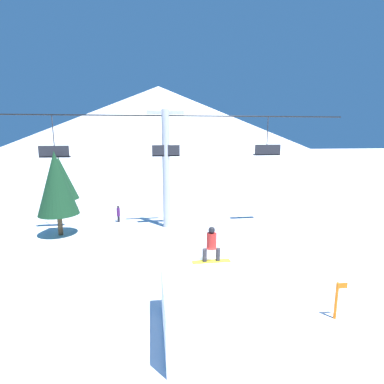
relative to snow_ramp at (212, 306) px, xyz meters
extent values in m
plane|color=white|center=(0.58, 0.81, -0.97)|extent=(220.00, 220.00, 0.00)
cone|color=silver|center=(0.58, 68.45, 7.86)|extent=(86.14, 86.14, 17.65)
cube|color=white|center=(0.00, 0.00, 0.00)|extent=(3.08, 3.29, 1.93)
cube|color=silver|center=(0.00, 1.59, 0.93)|extent=(3.08, 0.10, 0.06)
cube|color=yellow|center=(0.19, 1.17, 0.98)|extent=(1.34, 0.26, 0.03)
cylinder|color=black|center=(-0.04, 1.17, 1.22)|extent=(0.15, 0.15, 0.45)
cylinder|color=black|center=(0.43, 1.17, 1.22)|extent=(0.15, 0.15, 0.45)
cylinder|color=red|center=(0.19, 1.17, 1.72)|extent=(0.34, 0.34, 0.55)
sphere|color=black|center=(0.19, 1.17, 2.11)|extent=(0.23, 0.23, 0.23)
cylinder|color=#B2B2B7|center=(-0.79, 11.46, 2.95)|extent=(0.50, 0.50, 7.83)
cube|color=#B2B2B7|center=(-0.79, 11.46, 6.66)|extent=(2.40, 0.24, 0.24)
cylinder|color=black|center=(-0.79, 11.46, 6.46)|extent=(24.44, 0.08, 0.08)
cylinder|color=#28282D|center=(-7.71, 11.46, 5.18)|extent=(0.06, 0.06, 2.56)
cube|color=#232328|center=(-7.71, 11.46, 3.90)|extent=(1.80, 0.44, 0.08)
cube|color=#232328|center=(-7.71, 11.28, 4.25)|extent=(1.80, 0.08, 0.70)
cylinder|color=#28282D|center=(-0.79, 11.46, 5.18)|extent=(0.06, 0.06, 2.56)
cube|color=#232328|center=(-0.79, 11.46, 3.90)|extent=(1.80, 0.44, 0.08)
cube|color=#232328|center=(-0.79, 11.28, 4.25)|extent=(1.80, 0.08, 0.70)
cylinder|color=#28282D|center=(6.14, 11.46, 5.18)|extent=(0.06, 0.06, 2.56)
cube|color=#232328|center=(6.14, 11.46, 3.90)|extent=(1.80, 0.44, 0.08)
cube|color=#232328|center=(6.14, 11.28, 4.25)|extent=(1.80, 0.08, 0.70)
cylinder|color=#4C3823|center=(-7.54, 10.68, -0.29)|extent=(0.29, 0.29, 1.35)
cone|color=#14381E|center=(-7.54, 10.68, 2.35)|extent=(2.46, 2.46, 3.94)
cylinder|color=#4C3823|center=(-9.26, 17.37, -0.50)|extent=(0.38, 0.38, 0.93)
cone|color=#14381E|center=(-9.26, 17.37, 1.72)|extent=(2.82, 2.82, 3.52)
cylinder|color=orange|center=(4.37, 0.21, -0.30)|extent=(0.10, 0.10, 1.34)
cube|color=orange|center=(4.55, 0.21, 0.25)|extent=(0.36, 0.02, 0.20)
cylinder|color=black|center=(-4.19, 13.05, -0.74)|extent=(0.17, 0.17, 0.45)
cylinder|color=#471956|center=(-4.19, 13.05, -0.22)|extent=(0.24, 0.24, 0.60)
sphere|color=#232328|center=(-4.19, 13.05, 0.17)|extent=(0.18, 0.18, 0.18)
camera|label=1|loc=(-1.81, -8.35, 5.32)|focal=28.00mm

